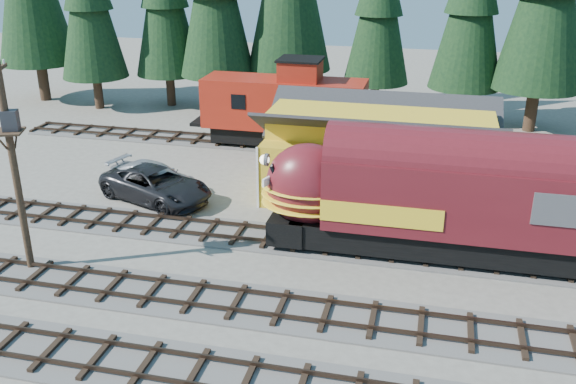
% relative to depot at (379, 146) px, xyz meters
% --- Properties ---
extents(ground, '(120.00, 120.00, 0.00)m').
position_rel_depot_xyz_m(ground, '(0.00, -10.50, -2.96)').
color(ground, '#6B665B').
rests_on(ground, ground).
extents(track_spur, '(32.00, 3.20, 0.33)m').
position_rel_depot_xyz_m(track_spur, '(-10.00, 7.50, -2.90)').
color(track_spur, '#4C4947').
rests_on(track_spur, ground).
extents(depot, '(12.80, 7.00, 5.30)m').
position_rel_depot_xyz_m(depot, '(0.00, 0.00, 0.00)').
color(depot, gold).
rests_on(depot, ground).
extents(locomotive, '(16.88, 3.36, 4.59)m').
position_rel_depot_xyz_m(locomotive, '(3.40, -6.50, -0.30)').
color(locomotive, black).
rests_on(locomotive, ground).
extents(caboose, '(10.87, 3.15, 5.65)m').
position_rel_depot_xyz_m(caboose, '(-7.05, 7.50, -0.19)').
color(caboose, black).
rests_on(caboose, ground).
extents(utility_pole, '(1.48, 2.18, 9.36)m').
position_rel_depot_xyz_m(utility_pole, '(-13.88, -11.71, 2.39)').
color(utility_pole, black).
rests_on(utility_pole, ground).
extents(pickup_truck_a, '(7.23, 5.25, 1.83)m').
position_rel_depot_xyz_m(pickup_truck_a, '(-11.68, -3.34, -2.05)').
color(pickup_truck_a, black).
rests_on(pickup_truck_a, ground).
extents(pickup_truck_b, '(5.94, 3.64, 1.61)m').
position_rel_depot_xyz_m(pickup_truck_b, '(-12.38, -2.09, -2.16)').
color(pickup_truck_b, '#B3B6BB').
rests_on(pickup_truck_b, ground).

